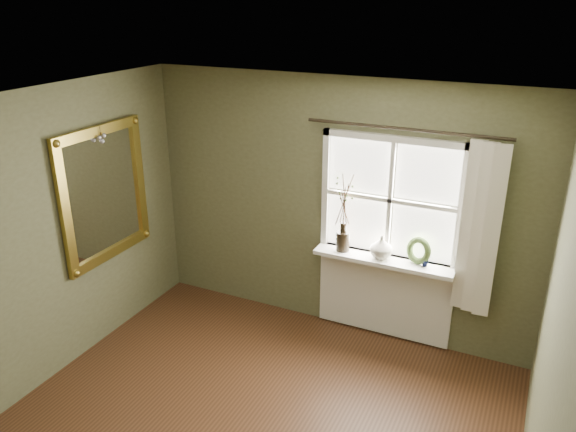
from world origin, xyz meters
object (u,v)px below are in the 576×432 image
(cream_vase, at_px, (381,247))
(wreath, at_px, (418,253))
(dark_jug, at_px, (343,241))
(gilt_mirror, at_px, (104,193))

(cream_vase, relative_size, wreath, 0.86)
(cream_vase, distance_m, wreath, 0.35)
(dark_jug, height_order, cream_vase, cream_vase)
(dark_jug, distance_m, wreath, 0.74)
(dark_jug, xyz_separation_m, wreath, (0.74, 0.04, 0.00))
(dark_jug, height_order, wreath, wreath)
(wreath, xyz_separation_m, gilt_mirror, (-2.83, -0.99, 0.49))
(dark_jug, bearing_deg, cream_vase, 0.00)
(wreath, height_order, gilt_mirror, gilt_mirror)
(cream_vase, relative_size, gilt_mirror, 0.17)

